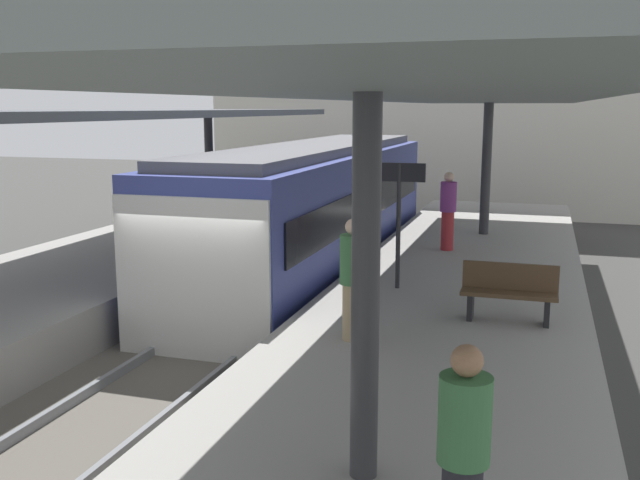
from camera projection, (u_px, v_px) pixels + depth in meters
name	position (u px, v px, depth m)	size (l,w,h in m)	color
ground_plane	(215.00, 355.00, 12.11)	(80.00, 80.00, 0.00)	#383835
platform_left	(27.00, 308.00, 13.13)	(4.40, 28.00, 1.00)	gray
platform_right	(440.00, 350.00, 10.90)	(4.40, 28.00, 1.00)	gray
track_ballast	(215.00, 350.00, 12.09)	(3.20, 28.00, 0.20)	#59544C
rail_near_side	(177.00, 336.00, 12.27)	(0.08, 28.00, 0.14)	slate
rail_far_side	(254.00, 344.00, 11.84)	(0.08, 28.00, 0.14)	slate
commuter_train	(315.00, 210.00, 17.01)	(2.78, 12.72, 3.10)	#38428C
canopy_left	(63.00, 117.00, 13.81)	(4.18, 21.00, 3.09)	#333335
canopy_right	(460.00, 98.00, 11.51)	(4.18, 21.00, 3.43)	#333335
platform_bench	(509.00, 291.00, 10.60)	(1.40, 0.41, 0.86)	black
platform_sign	(399.00, 197.00, 12.34)	(0.90, 0.08, 2.21)	#262628
passenger_near_bench	(353.00, 278.00, 9.66)	(0.36, 0.36, 1.69)	#998460
passenger_mid_platform	(448.00, 210.00, 15.83)	(0.36, 0.36, 1.75)	maroon
passenger_far_end	(463.00, 455.00, 4.82)	(0.36, 0.36, 1.61)	#232328
station_building_backdrop	(441.00, 74.00, 29.60)	(18.00, 6.00, 11.00)	beige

